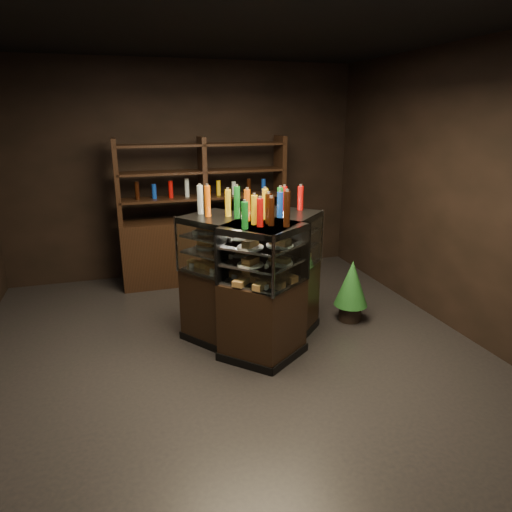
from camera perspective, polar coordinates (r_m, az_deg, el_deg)
The scene contains 7 objects.
ground at distance 4.77m, azimuth -3.48°, elevation -11.36°, with size 5.00×5.00×0.00m, color black.
room_shell at distance 4.20m, azimuth -3.97°, elevation 12.55°, with size 5.02×5.02×3.01m.
display_case at distance 4.66m, azimuth 0.12°, elevation -5.91°, with size 1.57×1.35×1.33m.
food_display at distance 4.47m, azimuth 0.14°, elevation 0.23°, with size 1.19×1.01×0.42m.
bottles_top at distance 4.36m, azimuth 0.12°, elevation 6.45°, with size 1.02×0.87×0.30m.
potted_conifer at distance 5.28m, azimuth 11.90°, elevation -3.24°, with size 0.38×0.38×0.81m.
back_shelving at distance 6.45m, azimuth -6.44°, elevation 2.17°, with size 2.30×0.45×2.00m.
Camera 1 is at (-0.95, -4.08, 2.29)m, focal length 32.00 mm.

